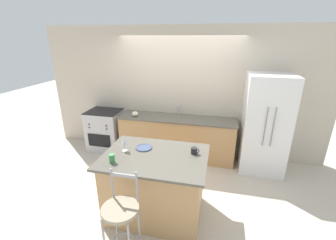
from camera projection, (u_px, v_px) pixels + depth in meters
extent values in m
plane|color=beige|center=(173.00, 163.00, 4.66)|extent=(18.00, 18.00, 0.00)
cube|color=beige|center=(180.00, 93.00, 4.77)|extent=(6.00, 0.07, 2.70)
cube|color=tan|center=(177.00, 138.00, 4.83)|extent=(2.40, 0.59, 0.86)
cube|color=#5B564C|center=(177.00, 118.00, 4.67)|extent=(2.44, 0.62, 0.03)
cube|color=black|center=(177.00, 118.00, 4.67)|extent=(0.56, 0.32, 0.01)
cylinder|color=#ADAFB5|center=(179.00, 109.00, 4.81)|extent=(0.02, 0.02, 0.22)
cylinder|color=#ADAFB5|center=(178.00, 106.00, 4.72)|extent=(0.02, 0.12, 0.02)
cube|color=tan|center=(155.00, 186.00, 3.22)|extent=(1.30, 0.91, 0.92)
cube|color=#5B564C|center=(155.00, 157.00, 3.06)|extent=(1.42, 1.03, 0.03)
cube|color=white|center=(265.00, 124.00, 4.20)|extent=(0.80, 0.74, 1.86)
cylinder|color=#939399|center=(265.00, 127.00, 3.83)|extent=(0.02, 0.02, 0.71)
cylinder|color=#939399|center=(273.00, 128.00, 3.80)|extent=(0.02, 0.02, 0.71)
cube|color=#B7B7BC|center=(106.00, 130.00, 5.14)|extent=(0.73, 0.61, 0.91)
cube|color=black|center=(99.00, 141.00, 4.89)|extent=(0.52, 0.01, 0.29)
cube|color=black|center=(104.00, 111.00, 4.98)|extent=(0.73, 0.61, 0.02)
cylinder|color=black|center=(89.00, 124.00, 4.80)|extent=(0.03, 0.02, 0.03)
cylinder|color=black|center=(106.00, 126.00, 4.72)|extent=(0.03, 0.02, 0.03)
cylinder|color=black|center=(89.00, 127.00, 4.83)|extent=(0.03, 0.02, 0.03)
cylinder|color=black|center=(106.00, 129.00, 4.74)|extent=(0.03, 0.02, 0.03)
cylinder|color=#99999E|center=(116.00, 223.00, 2.72)|extent=(0.02, 0.02, 0.69)
cylinder|color=#99999E|center=(139.00, 228.00, 2.66)|extent=(0.02, 0.02, 0.69)
cylinder|color=gray|center=(120.00, 209.00, 2.43)|extent=(0.41, 0.41, 0.04)
cylinder|color=#99999E|center=(112.00, 183.00, 2.52)|extent=(0.02, 0.02, 0.38)
cylinder|color=#99999E|center=(137.00, 187.00, 2.46)|extent=(0.02, 0.02, 0.38)
cube|color=#99999E|center=(124.00, 176.00, 2.45)|extent=(0.30, 0.02, 0.04)
cylinder|color=#425170|center=(144.00, 148.00, 3.25)|extent=(0.24, 0.24, 0.01)
torus|color=#425170|center=(144.00, 147.00, 3.25)|extent=(0.23, 0.23, 0.01)
cylinder|color=white|center=(125.00, 151.00, 3.18)|extent=(0.07, 0.07, 0.00)
cylinder|color=white|center=(125.00, 147.00, 3.16)|extent=(0.01, 0.01, 0.10)
cone|color=white|center=(124.00, 140.00, 3.12)|extent=(0.08, 0.08, 0.12)
cylinder|color=#232326|center=(194.00, 151.00, 3.09)|extent=(0.09, 0.09, 0.09)
torus|color=#232326|center=(197.00, 151.00, 3.08)|extent=(0.06, 0.01, 0.06)
cylinder|color=#3D934C|center=(112.00, 158.00, 2.87)|extent=(0.07, 0.07, 0.11)
ellipsoid|color=beige|center=(135.00, 114.00, 4.72)|extent=(0.14, 0.14, 0.11)
cylinder|color=brown|center=(135.00, 111.00, 4.70)|extent=(0.02, 0.02, 0.02)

